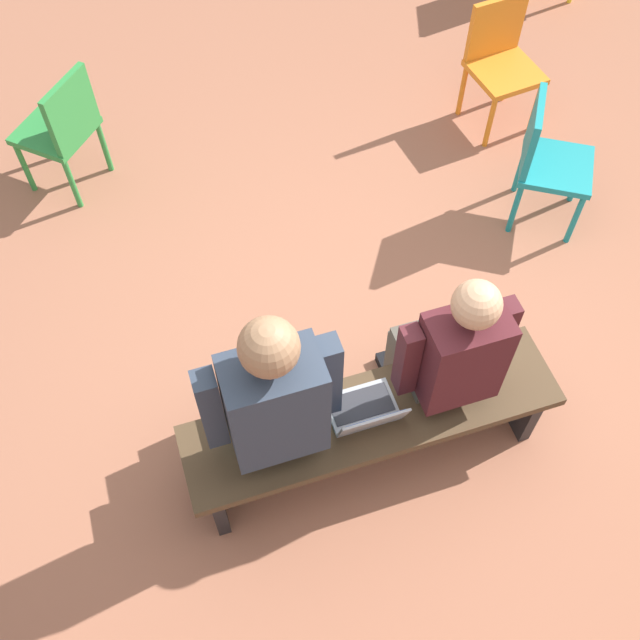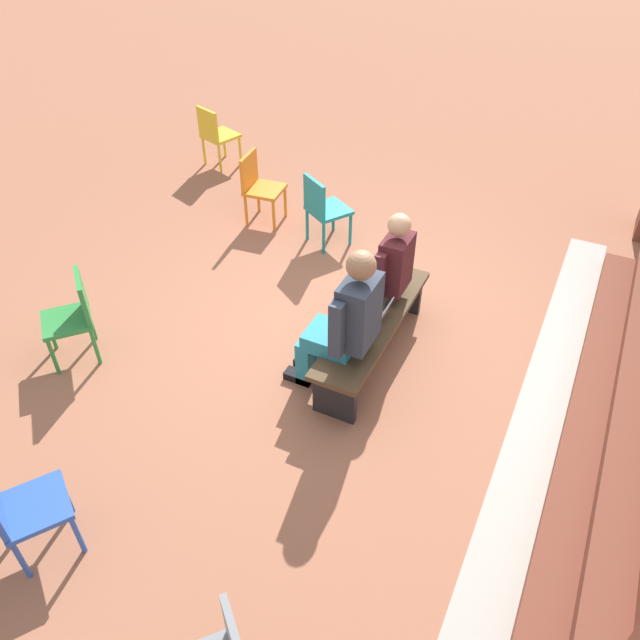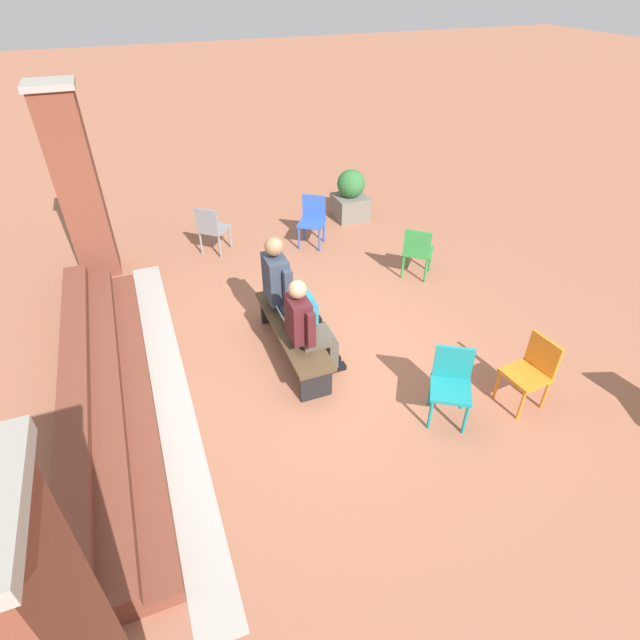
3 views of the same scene
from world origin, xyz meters
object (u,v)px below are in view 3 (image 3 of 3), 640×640
at_px(laptop, 290,322).
at_px(plastic_chair_foreground, 418,250).
at_px(person_student, 307,325).
at_px(planter, 351,196).
at_px(plastic_chair_far_right, 211,227).
at_px(bench, 293,333).
at_px(plastic_chair_mid_courtyard, 313,218).
at_px(plastic_chair_far_left, 532,368).
at_px(plastic_chair_by_pillar, 451,381).
at_px(person_adult, 285,285).

relative_size(laptop, plastic_chair_foreground, 0.38).
xyz_separation_m(person_student, planter, (3.89, -2.28, -0.27)).
bearing_deg(plastic_chair_far_right, planter, -80.21).
xyz_separation_m(bench, person_student, (-0.37, -0.07, 0.35)).
height_order(laptop, plastic_chair_far_right, plastic_chair_far_right).
distance_m(plastic_chair_mid_courtyard, plastic_chair_far_left, 4.57).
relative_size(plastic_chair_mid_courtyard, plastic_chair_far_left, 1.00).
height_order(plastic_chair_far_left, planter, planter).
bearing_deg(bench, plastic_chair_by_pillar, -141.12).
bearing_deg(plastic_chair_far_left, plastic_chair_foreground, -4.52).
distance_m(plastic_chair_mid_courtyard, plastic_chair_by_pillar, 4.33).
height_order(laptop, planter, planter).
bearing_deg(person_adult, person_student, 179.52).
bearing_deg(person_student, laptop, 10.80).
distance_m(plastic_chair_mid_courtyard, plastic_chair_foreground, 1.98).
bearing_deg(plastic_chair_foreground, planter, 1.17).
relative_size(person_adult, plastic_chair_foreground, 1.71).
bearing_deg(plastic_chair_mid_courtyard, bench, 154.87).
height_order(bench, planter, planter).
bearing_deg(plastic_chair_far_right, plastic_chair_by_pillar, -160.46).
relative_size(laptop, plastic_chair_far_left, 0.38).
bearing_deg(person_adult, plastic_chair_foreground, -74.11).
bearing_deg(bench, plastic_chair_mid_courtyard, -25.13).
bearing_deg(plastic_chair_far_left, laptop, 51.45).
bearing_deg(plastic_chair_foreground, person_adult, 105.89).
distance_m(laptop, plastic_chair_by_pillar, 2.02).
relative_size(person_adult, plastic_chair_by_pillar, 1.71).
xyz_separation_m(plastic_chair_far_left, plastic_chair_foreground, (2.83, -0.22, 0.00)).
height_order(person_student, laptop, person_student).
height_order(bench, plastic_chair_foreground, plastic_chair_foreground).
bearing_deg(person_student, planter, -30.41).
bearing_deg(plastic_chair_far_left, person_adult, 44.12).
height_order(person_student, plastic_chair_far_left, person_student).
bearing_deg(plastic_chair_far_left, plastic_chair_by_pillar, 80.52).
distance_m(plastic_chair_far_right, plastic_chair_far_left, 5.39).
bearing_deg(plastic_chair_by_pillar, planter, -12.25).
bearing_deg(plastic_chair_by_pillar, plastic_chair_foreground, -23.27).
distance_m(person_adult, plastic_chair_far_left, 3.03).
distance_m(plastic_chair_far_right, planter, 2.77).
height_order(person_adult, plastic_chair_far_right, person_adult).
distance_m(plastic_chair_by_pillar, planter, 5.18).
xyz_separation_m(person_student, plastic_chair_far_right, (3.41, 0.45, -0.23)).
distance_m(plastic_chair_mid_courtyard, plastic_chair_far_right, 1.71).
bearing_deg(laptop, plastic_chair_by_pillar, -141.56).
bearing_deg(plastic_chair_foreground, plastic_chair_by_pillar, 156.73).
distance_m(laptop, plastic_chair_far_left, 2.79).
bearing_deg(bench, plastic_chair_far_right, 7.16).
height_order(plastic_chair_foreground, planter, planter).
xyz_separation_m(laptop, plastic_chair_foreground, (1.08, -2.41, -0.02)).
relative_size(person_adult, plastic_chair_mid_courtyard, 1.71).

